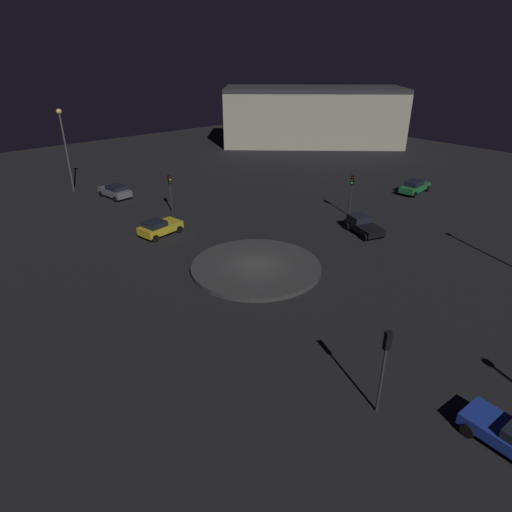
# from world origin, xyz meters

# --- Properties ---
(ground_plane) EXTENTS (116.51, 116.51, 0.00)m
(ground_plane) POSITION_xyz_m (0.00, 0.00, 0.00)
(ground_plane) COLOR black
(roundabout_island) EXTENTS (9.93, 9.93, 0.32)m
(roundabout_island) POSITION_xyz_m (0.00, 0.00, 0.16)
(roundabout_island) COLOR #383838
(roundabout_island) RESTS_ON ground_plane
(car_black) EXTENTS (3.09, 4.28, 1.45)m
(car_black) POSITION_xyz_m (11.99, -0.97, 0.75)
(car_black) COLOR black
(car_black) RESTS_ON ground_plane
(car_yellow) EXTENTS (4.07, 2.66, 1.44)m
(car_yellow) POSITION_xyz_m (-2.24, 10.68, 0.75)
(car_yellow) COLOR gold
(car_yellow) RESTS_ON ground_plane
(car_grey) EXTENTS (2.48, 4.37, 1.44)m
(car_grey) POSITION_xyz_m (-0.54, 23.67, 0.76)
(car_grey) COLOR slate
(car_grey) RESTS_ON ground_plane
(car_green) EXTENTS (4.71, 2.24, 1.52)m
(car_green) POSITION_xyz_m (26.54, 2.48, 0.79)
(car_green) COLOR #1E7238
(car_green) RESTS_ON ground_plane
(traffic_light_north) EXTENTS (0.32, 0.37, 3.91)m
(traffic_light_north) POSITION_xyz_m (1.74, 15.16, 2.79)
(traffic_light_north) COLOR #2D2D2D
(traffic_light_north) RESTS_ON ground_plane
(traffic_light_south) EXTENTS (0.36, 0.39, 4.45)m
(traffic_light_south) POSITION_xyz_m (-5.17, -14.49, 3.15)
(traffic_light_south) COLOR #2D2D2D
(traffic_light_south) RESTS_ON ground_plane
(traffic_light_east) EXTENTS (0.38, 0.33, 4.11)m
(traffic_light_east) POSITION_xyz_m (14.72, 2.67, 2.93)
(traffic_light_east) COLOR #2D2D2D
(traffic_light_east) RESTS_ON ground_plane
(streetlamp_north) EXTENTS (0.60, 0.60, 9.31)m
(streetlamp_north) POSITION_xyz_m (-3.25, 29.26, 6.37)
(streetlamp_north) COLOR #4C4C51
(streetlamp_north) RESTS_ON ground_plane
(store_building) EXTENTS (29.89, 28.68, 9.49)m
(store_building) POSITION_xyz_m (39.12, 30.18, 4.74)
(store_building) COLOR #B7B299
(store_building) RESTS_ON ground_plane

